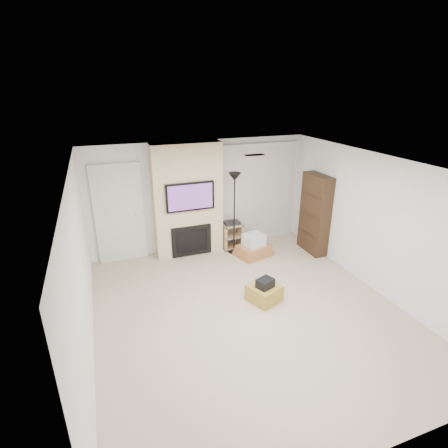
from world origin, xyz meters
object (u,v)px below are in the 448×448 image
object	(u,v)px
bookshelf	(315,214)
box_stack	(254,247)
ottoman	(264,293)
floor_lamp	(235,191)
av_stand	(232,234)

from	to	relation	value
bookshelf	box_stack	bearing A→B (deg)	169.99
ottoman	floor_lamp	xyz separation A→B (m)	(0.22, 2.01, 1.32)
ottoman	floor_lamp	bearing A→B (deg)	83.77
ottoman	bookshelf	distance (m)	2.54
ottoman	av_stand	xyz separation A→B (m)	(0.26, 2.24, 0.20)
floor_lamp	box_stack	xyz separation A→B (m)	(0.35, -0.32, -1.27)
ottoman	bookshelf	xyz separation A→B (m)	(1.95, 1.45, 0.75)
av_stand	bookshelf	distance (m)	1.94
bookshelf	ottoman	bearing A→B (deg)	-143.29
floor_lamp	bookshelf	world-z (taller)	floor_lamp
av_stand	bookshelf	xyz separation A→B (m)	(1.69, -0.79, 0.55)
ottoman	floor_lamp	size ratio (longest dim) A/B	0.27
floor_lamp	box_stack	bearing A→B (deg)	-41.73
av_stand	box_stack	xyz separation A→B (m)	(0.32, -0.54, -0.15)
box_stack	bookshelf	world-z (taller)	bookshelf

